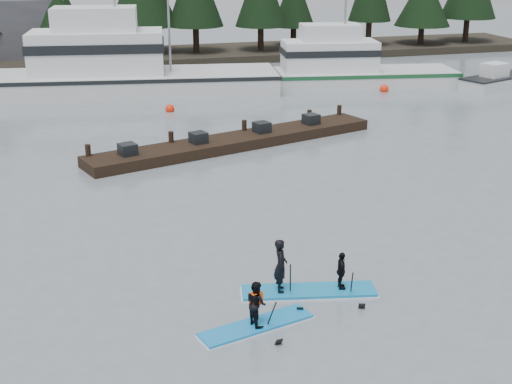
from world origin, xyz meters
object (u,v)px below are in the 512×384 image
object	(u,v)px
fishing_boat_medium	(347,77)
floating_dock	(236,142)
paddleboard_duo	(306,279)
fishing_boat_large	(125,81)
paddleboard_solo	(256,313)

from	to	relation	value
fishing_boat_medium	floating_dock	xyz separation A→B (m)	(-10.90, -12.25, -0.33)
floating_dock	paddleboard_duo	size ratio (longest dim) A/B	3.86
fishing_boat_large	floating_dock	xyz separation A→B (m)	(3.65, -14.01, -0.53)
fishing_boat_large	floating_dock	distance (m)	14.49
fishing_boat_large	paddleboard_duo	distance (m)	29.06
fishing_boat_large	paddleboard_solo	distance (m)	30.41
fishing_boat_medium	paddleboard_solo	size ratio (longest dim) A/B	4.49
floating_dock	paddleboard_solo	bearing A→B (deg)	-119.79
fishing_boat_medium	floating_dock	bearing A→B (deg)	-121.99
paddleboard_duo	floating_dock	bearing A→B (deg)	94.97
floating_dock	paddleboard_solo	xyz separation A→B (m)	(-3.71, -16.39, 0.18)
paddleboard_solo	fishing_boat_large	bearing A→B (deg)	75.20
fishing_boat_medium	floating_dock	distance (m)	16.40
floating_dock	paddleboard_duo	xyz separation A→B (m)	(-1.87, -14.99, 0.22)
floating_dock	paddleboard_solo	size ratio (longest dim) A/B	4.73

